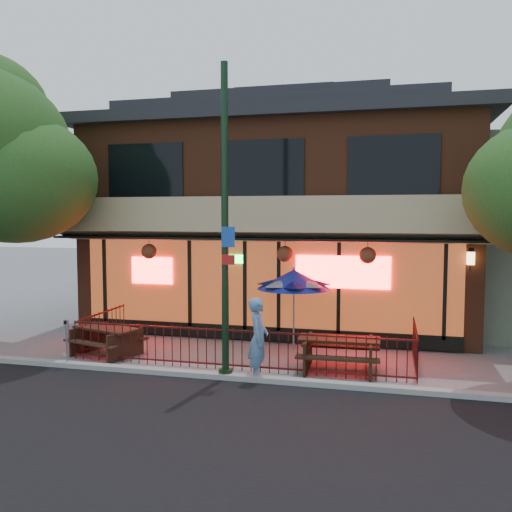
{
  "coord_description": "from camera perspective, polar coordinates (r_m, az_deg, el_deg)",
  "views": [
    {
      "loc": [
        3.57,
        -11.89,
        3.71
      ],
      "look_at": [
        0.11,
        2.0,
        2.59
      ],
      "focal_mm": 38.0,
      "sensor_mm": 36.0,
      "label": 1
    }
  ],
  "objects": [
    {
      "name": "parking_meter_near",
      "position": [
        14.0,
        -19.32,
        -7.82
      ],
      "size": [
        0.12,
        0.11,
        1.16
      ],
      "color": "#93959B",
      "rests_on": "ground"
    },
    {
      "name": "curb",
      "position": [
        12.48,
        -3.36,
        -12.52
      ],
      "size": [
        80.0,
        0.25,
        0.12
      ],
      "primitive_type": "cube",
      "color": "#999993",
      "rests_on": "ground"
    },
    {
      "name": "asphalt_street",
      "position": [
        7.82,
        -16.62,
        -24.0
      ],
      "size": [
        80.0,
        11.0,
        0.0
      ],
      "primitive_type": "cube",
      "color": "black",
      "rests_on": "ground"
    },
    {
      "name": "restaurant_building",
      "position": [
        19.34,
        3.36,
        5.71
      ],
      "size": [
        12.96,
        9.49,
        8.05
      ],
      "color": "brown",
      "rests_on": "ground"
    },
    {
      "name": "ground",
      "position": [
        12.96,
        -2.68,
        -12.16
      ],
      "size": [
        80.0,
        80.0,
        0.0
      ],
      "primitive_type": "plane",
      "color": "gray",
      "rests_on": "ground"
    },
    {
      "name": "picnic_table_left",
      "position": [
        14.84,
        -15.46,
        -8.2
      ],
      "size": [
        2.07,
        1.8,
        0.75
      ],
      "color": "#371E14",
      "rests_on": "ground"
    },
    {
      "name": "patio_fence",
      "position": [
        13.26,
        -2.06,
        -8.94
      ],
      "size": [
        8.44,
        2.62,
        1.0
      ],
      "color": "#48110F",
      "rests_on": "ground"
    },
    {
      "name": "street_light",
      "position": [
        12.04,
        -3.28,
        1.81
      ],
      "size": [
        0.43,
        0.32,
        7.0
      ],
      "color": "black",
      "rests_on": "ground"
    },
    {
      "name": "pedestrian",
      "position": [
        12.2,
        0.24,
        -8.71
      ],
      "size": [
        0.5,
        0.71,
        1.85
      ],
      "primitive_type": "imported",
      "rotation": [
        0.0,
        0.0,
        1.65
      ],
      "color": "#5B88B6",
      "rests_on": "ground"
    },
    {
      "name": "patio_umbrella",
      "position": [
        14.61,
        4.01,
        -2.46
      ],
      "size": [
        2.0,
        2.0,
        2.28
      ],
      "color": "gray",
      "rests_on": "ground"
    },
    {
      "name": "picnic_table_right",
      "position": [
        13.03,
        8.72,
        -9.69
      ],
      "size": [
        1.93,
        1.5,
        0.81
      ],
      "color": "black",
      "rests_on": "ground"
    }
  ]
}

